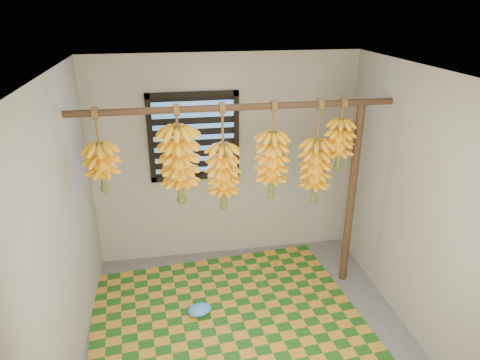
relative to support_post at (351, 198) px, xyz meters
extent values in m
cube|color=#4D4D4D|center=(-1.20, -0.70, -1.00)|extent=(3.00, 3.00, 0.01)
cube|color=silver|center=(-1.20, -0.70, 1.40)|extent=(3.00, 3.00, 0.01)
cube|color=gray|center=(-1.20, 0.80, 0.20)|extent=(3.00, 0.01, 2.40)
cube|color=gray|center=(-2.71, -0.70, 0.20)|extent=(0.01, 3.00, 2.40)
cube|color=gray|center=(0.30, -0.70, 0.20)|extent=(0.01, 3.00, 2.40)
cube|color=black|center=(-1.55, 0.78, 0.50)|extent=(1.00, 0.04, 1.00)
cylinder|color=#45301F|center=(-1.20, 0.00, 1.00)|extent=(3.00, 0.06, 0.06)
cylinder|color=#45301F|center=(0.00, 0.00, 0.00)|extent=(0.08, 0.08, 2.00)
cube|color=#1C4F17|center=(-1.38, -0.41, -0.99)|extent=(2.75, 2.29, 0.01)
ellipsoid|color=#3E8DE7|center=(-1.64, -0.33, -0.94)|extent=(0.28, 0.23, 0.10)
cylinder|color=brown|center=(-2.44, 0.00, 0.87)|extent=(0.02, 0.02, 0.32)
cylinder|color=#4C5923|center=(-2.44, 0.00, 0.52)|extent=(0.06, 0.06, 0.42)
cylinder|color=brown|center=(-1.74, 0.00, 0.93)|extent=(0.02, 0.02, 0.21)
cylinder|color=#4C5923|center=(-1.74, 0.00, 0.50)|extent=(0.06, 0.06, 0.71)
cylinder|color=brown|center=(-1.34, 0.00, 0.83)|extent=(0.02, 0.02, 0.39)
cylinder|color=#4C5923|center=(-1.34, 0.00, 0.35)|extent=(0.06, 0.06, 0.63)
cylinder|color=brown|center=(-0.86, 0.00, 0.88)|extent=(0.02, 0.02, 0.30)
cylinder|color=#4C5923|center=(-0.86, 0.00, 0.44)|extent=(0.06, 0.06, 0.63)
cylinder|color=brown|center=(-0.41, 0.00, 0.83)|extent=(0.02, 0.02, 0.40)
cylinder|color=#4C5923|center=(-0.41, 0.00, 0.34)|extent=(0.06, 0.06, 0.63)
cylinder|color=brown|center=(-0.19, 0.00, 0.93)|extent=(0.02, 0.02, 0.20)
cylinder|color=#4C5923|center=(-0.19, 0.00, 0.61)|extent=(0.05, 0.05, 0.49)
camera|label=1|loc=(-1.83, -3.75, 1.89)|focal=32.00mm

